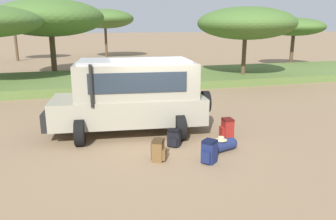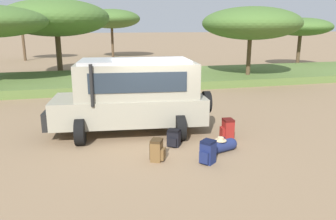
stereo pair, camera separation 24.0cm
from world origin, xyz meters
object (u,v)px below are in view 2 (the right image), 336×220
safari_vehicle (133,95)px  acacia_tree_right_mid (111,19)px  backpack_beside_front_wheel (228,129)px  acacia_tree_far_right (251,23)px  acacia_tree_centre_back (56,18)px  acacia_tree_far_left (20,14)px  acacia_tree_distant_right (301,27)px  duffel_bag_low_black_case (223,146)px  backpack_near_rear_wheel (208,152)px  backpack_outermost (174,138)px  backpack_cluster_center (157,150)px

safari_vehicle → acacia_tree_right_mid: acacia_tree_right_mid is taller
safari_vehicle → acacia_tree_right_mid: size_ratio=0.84×
backpack_beside_front_wheel → acacia_tree_far_right: bearing=58.6°
acacia_tree_centre_back → acacia_tree_right_mid: bearing=68.9°
acacia_tree_far_left → acacia_tree_distant_right: (23.49, -11.97, -1.22)m
duffel_bag_low_black_case → acacia_tree_distant_right: acacia_tree_distant_right is taller
safari_vehicle → backpack_beside_front_wheel: (2.76, -1.42, -0.98)m
backpack_near_rear_wheel → acacia_tree_centre_back: 17.98m
acacia_tree_centre_back → acacia_tree_right_mid: (5.05, 13.10, 0.21)m
duffel_bag_low_black_case → acacia_tree_distant_right: 22.00m
acacia_tree_far_left → acacia_tree_far_right: (15.73, -17.56, -0.97)m
backpack_outermost → backpack_beside_front_wheel: bearing=6.1°
acacia_tree_centre_back → acacia_tree_far_right: size_ratio=1.23×
backpack_near_rear_wheel → backpack_outermost: bearing=110.0°
backpack_outermost → duffel_bag_low_black_case: size_ratio=0.56×
backpack_outermost → acacia_tree_far_left: size_ratio=0.09×
backpack_beside_front_wheel → acacia_tree_far_left: acacia_tree_far_left is taller
backpack_near_rear_wheel → acacia_tree_far_left: 30.48m
backpack_cluster_center → safari_vehicle: bearing=95.0°
backpack_cluster_center → acacia_tree_right_mid: size_ratio=0.09×
backpack_cluster_center → acacia_tree_distant_right: bearing=45.4°
backpack_beside_front_wheel → acacia_tree_far_left: 29.37m
backpack_near_rear_wheel → acacia_tree_far_right: (7.30, 11.42, 3.31)m
backpack_beside_front_wheel → acacia_tree_far_right: acacia_tree_far_right is taller
acacia_tree_far_left → acacia_tree_right_mid: 9.13m
acacia_tree_far_right → backpack_beside_front_wheel: bearing=-121.4°
backpack_near_rear_wheel → backpack_outermost: 1.50m
acacia_tree_far_left → duffel_bag_low_black_case: bearing=-72.1°
acacia_tree_far_left → acacia_tree_centre_back: acacia_tree_far_left is taller
backpack_cluster_center → acacia_tree_right_mid: 29.93m
backpack_beside_front_wheel → backpack_outermost: (-1.82, -0.19, -0.07)m
duffel_bag_low_black_case → acacia_tree_centre_back: acacia_tree_centre_back is taller
backpack_cluster_center → backpack_outermost: 1.15m
acacia_tree_right_mid → backpack_beside_front_wheel: bearing=-88.6°
acacia_tree_far_left → acacia_tree_far_right: bearing=-48.1°
acacia_tree_centre_back → backpack_beside_front_wheel: bearing=-69.6°
backpack_beside_front_wheel → acacia_tree_centre_back: acacia_tree_centre_back is taller
backpack_outermost → acacia_tree_distant_right: 22.27m
backpack_cluster_center → acacia_tree_distant_right: acacia_tree_distant_right is taller
backpack_near_rear_wheel → acacia_tree_right_mid: size_ratio=0.10×
duffel_bag_low_black_case → backpack_outermost: bearing=148.0°
acacia_tree_right_mid → acacia_tree_far_right: (6.68, -18.70, -0.58)m
safari_vehicle → backpack_cluster_center: bearing=-85.0°
safari_vehicle → acacia_tree_distant_right: bearing=40.3°
backpack_outermost → acacia_tree_right_mid: (1.14, 28.72, 3.94)m
safari_vehicle → acacia_tree_far_right: acacia_tree_far_right is taller
backpack_outermost → acacia_tree_distant_right: size_ratio=0.10×
acacia_tree_right_mid → acacia_tree_distant_right: 19.53m
backpack_near_rear_wheel → acacia_tree_far_right: size_ratio=0.10×
backpack_cluster_center → backpack_beside_front_wheel: bearing=23.3°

